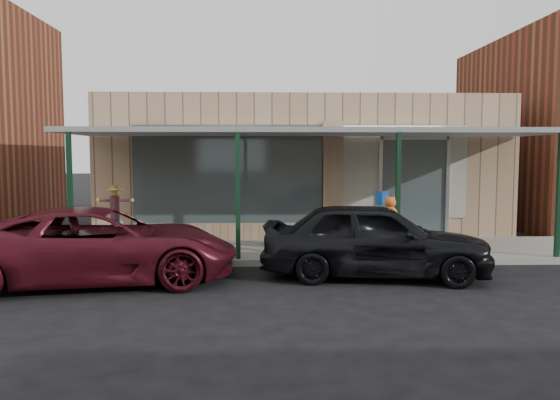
{
  "coord_description": "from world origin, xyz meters",
  "views": [
    {
      "loc": [
        -1.27,
        -10.0,
        2.52
      ],
      "look_at": [
        -0.85,
        2.6,
        1.44
      ],
      "focal_mm": 35.0,
      "sensor_mm": 36.0,
      "label": 1
    }
  ],
  "objects_px": {
    "barrel_scarecrow": "(116,225)",
    "barrel_pumpkin": "(311,236)",
    "car_maroon": "(101,245)",
    "parked_sedan": "(375,239)",
    "handicap_sign": "(382,215)"
  },
  "relations": [
    {
      "from": "barrel_scarecrow",
      "to": "handicap_sign",
      "type": "distance_m",
      "value": 6.69
    },
    {
      "from": "car_maroon",
      "to": "barrel_scarecrow",
      "type": "bearing_deg",
      "value": 1.09
    },
    {
      "from": "barrel_scarecrow",
      "to": "car_maroon",
      "type": "xyz_separation_m",
      "value": [
        0.59,
        -3.3,
        0.05
      ]
    },
    {
      "from": "parked_sedan",
      "to": "handicap_sign",
      "type": "bearing_deg",
      "value": -9.74
    },
    {
      "from": "car_maroon",
      "to": "handicap_sign",
      "type": "bearing_deg",
      "value": -82.34
    },
    {
      "from": "barrel_pumpkin",
      "to": "car_maroon",
      "type": "relative_size",
      "value": 0.15
    },
    {
      "from": "barrel_scarecrow",
      "to": "barrel_pumpkin",
      "type": "height_order",
      "value": "barrel_scarecrow"
    },
    {
      "from": "parked_sedan",
      "to": "barrel_scarecrow",
      "type": "bearing_deg",
      "value": 70.9
    },
    {
      "from": "handicap_sign",
      "to": "parked_sedan",
      "type": "height_order",
      "value": "handicap_sign"
    },
    {
      "from": "barrel_scarecrow",
      "to": "handicap_sign",
      "type": "relative_size",
      "value": 1.06
    },
    {
      "from": "barrel_scarecrow",
      "to": "barrel_pumpkin",
      "type": "bearing_deg",
      "value": 12.42
    },
    {
      "from": "barrel_scarecrow",
      "to": "parked_sedan",
      "type": "xyz_separation_m",
      "value": [
        6.03,
        -3.03,
        0.09
      ]
    },
    {
      "from": "barrel_scarecrow",
      "to": "barrel_pumpkin",
      "type": "distance_m",
      "value": 5.0
    },
    {
      "from": "parked_sedan",
      "to": "car_maroon",
      "type": "xyz_separation_m",
      "value": [
        -5.43,
        -0.27,
        -0.04
      ]
    },
    {
      "from": "parked_sedan",
      "to": "car_maroon",
      "type": "height_order",
      "value": "parked_sedan"
    }
  ]
}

